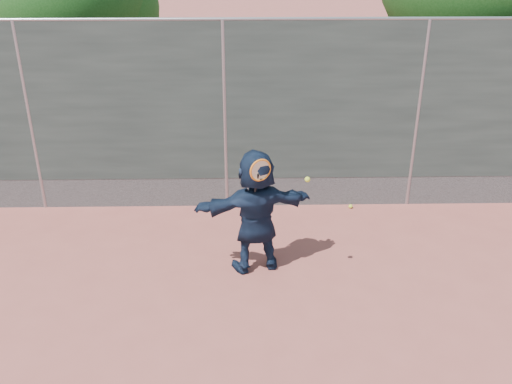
{
  "coord_description": "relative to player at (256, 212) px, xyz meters",
  "views": [
    {
      "loc": [
        0.31,
        -4.96,
        4.29
      ],
      "look_at": [
        0.45,
        1.63,
        1.13
      ],
      "focal_mm": 40.0,
      "sensor_mm": 36.0,
      "label": 1
    }
  ],
  "objects": [
    {
      "name": "ball_ground",
      "position": [
        1.59,
        1.72,
        -0.82
      ],
      "size": [
        0.07,
        0.07,
        0.07
      ],
      "primitive_type": "sphere",
      "color": "#C8D62F",
      "rests_on": "ground"
    },
    {
      "name": "swing_action",
      "position": [
        0.1,
        -0.21,
        0.65
      ],
      "size": [
        0.74,
        0.22,
        0.51
      ],
      "color": "orange",
      "rests_on": "ground"
    },
    {
      "name": "ground",
      "position": [
        -0.45,
        -1.63,
        -0.85
      ],
      "size": [
        80.0,
        80.0,
        0.0
      ],
      "primitive_type": "plane",
      "color": "#9E4C42",
      "rests_on": "ground"
    },
    {
      "name": "fence",
      "position": [
        -0.45,
        1.87,
        0.73
      ],
      "size": [
        20.0,
        0.06,
        3.03
      ],
      "color": "#38423D",
      "rests_on": "ground"
    },
    {
      "name": "player",
      "position": [
        0.0,
        0.0,
        0.0
      ],
      "size": [
        1.65,
        0.86,
        1.7
      ],
      "primitive_type": "imported",
      "rotation": [
        0.0,
        0.0,
        3.38
      ],
      "color": "#142037",
      "rests_on": "ground"
    },
    {
      "name": "weed_clump",
      "position": [
        -0.15,
        1.75,
        -0.72
      ],
      "size": [
        0.68,
        0.07,
        0.3
      ],
      "color": "#387226",
      "rests_on": "ground"
    }
  ]
}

